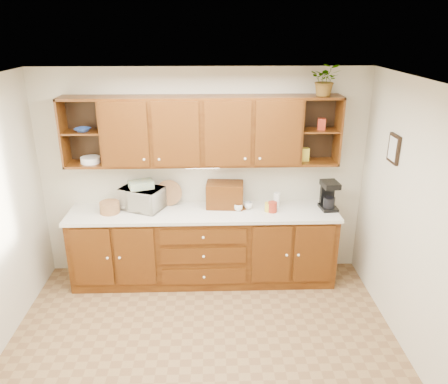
{
  "coord_description": "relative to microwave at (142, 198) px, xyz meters",
  "views": [
    {
      "loc": [
        0.1,
        -3.38,
        3.05
      ],
      "look_at": [
        0.24,
        1.15,
        1.3
      ],
      "focal_mm": 35.0,
      "sensor_mm": 36.0,
      "label": 1
    }
  ],
  "objects": [
    {
      "name": "upper_cabinets",
      "position": [
        0.75,
        0.04,
        0.82
      ],
      "size": [
        3.2,
        0.33,
        0.8
      ],
      "color": "#331505",
      "rests_on": "back_wall"
    },
    {
      "name": "canister_white",
      "position": [
        1.64,
        0.02,
        -0.05
      ],
      "size": [
        0.1,
        0.1,
        0.18
      ],
      "primitive_type": "cylinder",
      "rotation": [
        0.0,
        0.0,
        -0.25
      ],
      "color": "white",
      "rests_on": "countertop"
    },
    {
      "name": "undercabinet_light",
      "position": [
        0.74,
        -0.01,
        0.39
      ],
      "size": [
        0.4,
        0.05,
        0.02
      ],
      "primitive_type": "cube",
      "color": "white",
      "rests_on": "upper_cabinets"
    },
    {
      "name": "canister_red",
      "position": [
        1.57,
        -0.15,
        -0.07
      ],
      "size": [
        0.12,
        0.12,
        0.13
      ],
      "primitive_type": "cylinder",
      "rotation": [
        0.0,
        0.0,
        -0.15
      ],
      "color": "#9D2A16",
      "rests_on": "countertop"
    },
    {
      "name": "right_wall",
      "position": [
        2.74,
        -1.54,
        0.22
      ],
      "size": [
        0.0,
        3.5,
        3.5
      ],
      "primitive_type": "plane",
      "rotation": [
        1.57,
        0.0,
        -1.57
      ],
      "color": "beige",
      "rests_on": "floor"
    },
    {
      "name": "floor",
      "position": [
        0.74,
        -1.54,
        -1.08
      ],
      "size": [
        4.0,
        4.0,
        0.0
      ],
      "primitive_type": "plane",
      "color": "olive",
      "rests_on": "ground"
    },
    {
      "name": "coffee_maker",
      "position": [
        2.26,
        -0.06,
        0.03
      ],
      "size": [
        0.21,
        0.26,
        0.35
      ],
      "rotation": [
        0.0,
        0.0,
        0.1
      ],
      "color": "black",
      "rests_on": "countertop"
    },
    {
      "name": "framed_picture",
      "position": [
        2.72,
        -0.64,
        0.77
      ],
      "size": [
        0.03,
        0.24,
        0.3
      ],
      "primitive_type": "cube",
      "color": "black",
      "rests_on": "right_wall"
    },
    {
      "name": "back_wall",
      "position": [
        0.74,
        0.21,
        0.22
      ],
      "size": [
        4.0,
        0.0,
        4.0
      ],
      "primitive_type": "plane",
      "rotation": [
        1.57,
        0.0,
        0.0
      ],
      "color": "beige",
      "rests_on": "floor"
    },
    {
      "name": "pantry_box_red",
      "position": [
        2.12,
        0.02,
        0.89
      ],
      "size": [
        0.1,
        0.09,
        0.13
      ],
      "primitive_type": "cube",
      "rotation": [
        0.0,
        0.0,
        -0.16
      ],
      "color": "#9D2A16",
      "rests_on": "upper_cabinets"
    },
    {
      "name": "countertop",
      "position": [
        0.74,
        -0.1,
        -0.16
      ],
      "size": [
        3.24,
        0.64,
        0.04
      ],
      "primitive_type": "cube",
      "color": "silver",
      "rests_on": "base_cabinets"
    },
    {
      "name": "pantry_box_yellow",
      "position": [
        1.96,
        0.03,
        0.52
      ],
      "size": [
        0.1,
        0.08,
        0.16
      ],
      "primitive_type": "cube",
      "rotation": [
        0.0,
        0.0,
        0.13
      ],
      "color": "gold",
      "rests_on": "upper_cabinets"
    },
    {
      "name": "mug_tree",
      "position": [
        1.21,
        -0.03,
        -0.09
      ],
      "size": [
        0.25,
        0.26,
        0.29
      ],
      "rotation": [
        0.0,
        0.0,
        -0.14
      ],
      "color": "#331505",
      "rests_on": "countertop"
    },
    {
      "name": "bread_box",
      "position": [
        1.01,
        0.04,
        0.02
      ],
      "size": [
        0.47,
        0.31,
        0.31
      ],
      "primitive_type": "cube",
      "rotation": [
        0.0,
        0.0,
        -0.09
      ],
      "color": "#331505",
      "rests_on": "countertop"
    },
    {
      "name": "plate_stack",
      "position": [
        -0.58,
        0.04,
        0.48
      ],
      "size": [
        0.23,
        0.23,
        0.07
      ],
      "primitive_type": "cylinder",
      "rotation": [
        0.0,
        0.0,
        0.03
      ],
      "color": "white",
      "rests_on": "upper_cabinets"
    },
    {
      "name": "wine_bottle",
      "position": [
        -0.05,
        -0.04,
        0.01
      ],
      "size": [
        0.08,
        0.08,
        0.29
      ],
      "primitive_type": "cylinder",
      "rotation": [
        0.0,
        0.0,
        0.15
      ],
      "color": "black",
      "rests_on": "countertop"
    },
    {
      "name": "base_cabinets",
      "position": [
        0.74,
        -0.09,
        -0.63
      ],
      "size": [
        3.2,
        0.6,
        0.9
      ],
      "primitive_type": "cube",
      "color": "#331505",
      "rests_on": "floor"
    },
    {
      "name": "towel_stack",
      "position": [
        0.0,
        0.0,
        0.18
      ],
      "size": [
        0.33,
        0.29,
        0.08
      ],
      "primitive_type": "cube",
      "rotation": [
        0.0,
        0.0,
        0.35
      ],
      "color": "#D6C364",
      "rests_on": "microwave"
    },
    {
      "name": "microwave",
      "position": [
        0.0,
        0.0,
        0.0
      ],
      "size": [
        0.58,
        0.5,
        0.27
      ],
      "primitive_type": "imported",
      "rotation": [
        0.0,
        0.0,
        -0.42
      ],
      "color": "beige",
      "rests_on": "countertop"
    },
    {
      "name": "canister_yellow",
      "position": [
        1.52,
        -0.13,
        -0.08
      ],
      "size": [
        0.09,
        0.09,
        0.11
      ],
      "primitive_type": "cylinder",
      "rotation": [
        0.0,
        0.0,
        -0.0
      ],
      "color": "gold",
      "rests_on": "countertop"
    },
    {
      "name": "woven_tray",
      "position": [
        0.32,
        0.11,
        -0.13
      ],
      "size": [
        0.32,
        0.1,
        0.32
      ],
      "primitive_type": "cylinder",
      "rotation": [
        1.36,
        0.0,
        -0.05
      ],
      "color": "#8D603A",
      "rests_on": "countertop"
    },
    {
      "name": "potted_plant",
      "position": [
        2.12,
        -0.01,
        1.39
      ],
      "size": [
        0.39,
        0.36,
        0.36
      ],
      "primitive_type": "imported",
      "rotation": [
        0.0,
        0.0,
        -0.29
      ],
      "color": "#999999",
      "rests_on": "upper_cabinets"
    },
    {
      "name": "bowl_stack",
      "position": [
        -0.62,
        0.01,
        0.85
      ],
      "size": [
        0.22,
        0.22,
        0.04
      ],
      "primitive_type": "imported",
      "rotation": [
        0.0,
        0.0,
        -0.36
      ],
      "color": "navy",
      "rests_on": "upper_cabinets"
    },
    {
      "name": "ceiling",
      "position": [
        0.74,
        -1.54,
        1.52
      ],
      "size": [
        4.0,
        4.0,
        0.0
      ],
      "primitive_type": "plane",
      "rotation": [
        3.14,
        0.0,
        0.0
      ],
      "color": "white",
      "rests_on": "back_wall"
    },
    {
      "name": "wicker_basket",
      "position": [
        -0.37,
        -0.11,
        -0.07
      ],
      "size": [
        0.31,
        0.31,
        0.14
      ],
      "primitive_type": "cylinder",
      "rotation": [
        0.0,
        0.0,
        -0.43
      ],
      "color": "#8D603A",
      "rests_on": "countertop"
    }
  ]
}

